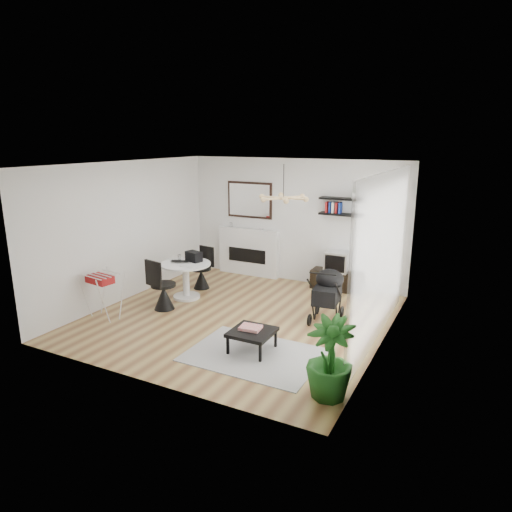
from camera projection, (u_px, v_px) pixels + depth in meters
The scene contains 25 objects.
floor at pixel (239, 317), 8.17m from camera, with size 5.00×5.00×0.00m, color brown.
ceiling at pixel (238, 164), 7.49m from camera, with size 5.00×5.00×0.00m, color white.
wall_back at pixel (294, 221), 9.98m from camera, with size 5.00×5.00×0.00m, color white.
wall_left at pixel (127, 231), 8.94m from camera, with size 5.00×5.00×0.00m, color white.
wall_right at pixel (386, 261), 6.72m from camera, with size 5.00×5.00×0.00m, color white.
sheer_curtain at pixel (382, 258), 6.94m from camera, with size 0.04×3.60×2.60m, color white.
fireplace at pixel (249, 246), 10.57m from camera, with size 1.50×0.17×2.16m.
shelf_lower at pixel (341, 214), 9.33m from camera, with size 0.90×0.25×0.04m, color black.
shelf_upper at pixel (342, 199), 9.25m from camera, with size 0.90×0.25×0.04m, color black.
pendant_lamp at pixel (283, 198), 7.58m from camera, with size 0.90×0.90×0.10m, color tan, non-canonical shape.
tv_console at pixel (337, 280), 9.62m from camera, with size 1.08×0.38×0.40m, color black.
crt_tv at pixel (338, 261), 9.51m from camera, with size 0.49×0.43×0.43m.
dining_table at pixel (186, 275), 9.05m from camera, with size 0.99×0.99×0.72m.
laptop at pixel (179, 262), 9.00m from camera, with size 0.36×0.23×0.03m, color black.
black_bag at pixel (194, 256), 9.10m from camera, with size 0.33×0.20×0.20m, color black.
newspaper at pixel (190, 266), 8.80m from camera, with size 0.30×0.25×0.01m, color white.
drinking_glass at pixel (179, 257), 9.25m from camera, with size 0.06×0.06×0.10m, color white.
chair_far at pixel (202, 275), 9.71m from camera, with size 0.43×0.45×0.88m.
chair_near at pixel (163, 294), 8.48m from camera, with size 0.49×0.50×0.98m.
drying_rack at pixel (104, 295), 8.05m from camera, with size 0.61×0.58×0.82m.
stroller at pixel (327, 297), 7.96m from camera, with size 0.58×0.86×1.00m.
rug at pixel (254, 355), 6.74m from camera, with size 1.92×1.39×0.01m, color #959595.
coffee_table at pixel (252, 333), 6.81m from camera, with size 0.63×0.63×0.32m.
magazines at pixel (251, 328), 6.84m from camera, with size 0.31×0.24×0.04m, color #E33938.
potted_plant at pixel (330, 358), 5.54m from camera, with size 0.58×0.58×1.04m, color #1C5819.
Camera 1 is at (3.76, -6.65, 3.12)m, focal length 32.00 mm.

